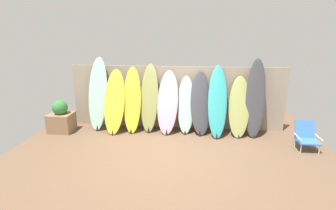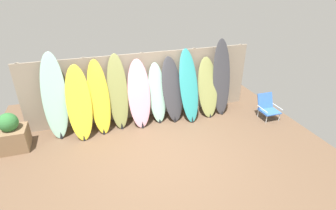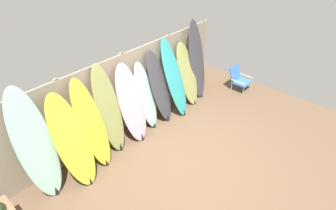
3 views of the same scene
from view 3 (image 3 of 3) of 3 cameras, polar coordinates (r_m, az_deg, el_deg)
name	(u,v)px [view 3 (image 3 of 3)]	position (r m, az deg, el deg)	size (l,w,h in m)	color
ground	(197,164)	(5.41, 6.25, -12.70)	(7.68, 7.68, 0.00)	brown
fence_back	(126,91)	(5.90, -9.12, 2.93)	(6.08, 0.11, 1.80)	gray
surfboard_seafoam_0	(35,147)	(4.78, -26.92, -8.07)	(0.64, 0.60, 2.05)	#9ED6BC
surfboard_yellow_1	(72,142)	(4.88, -20.15, -7.53)	(0.58, 0.74, 1.73)	yellow
surfboard_yellow_2	(92,125)	(5.09, -16.28, -4.18)	(0.53, 0.66, 1.80)	yellow
surfboard_olive_3	(109,110)	(5.31, -12.75, -1.16)	(0.52, 0.56, 1.88)	olive
surfboard_pink_4	(132,104)	(5.56, -7.92, 0.16)	(0.62, 0.66, 1.71)	pink
surfboard_seafoam_5	(146,96)	(5.92, -4.82, 1.93)	(0.46, 0.54, 1.56)	#9ED6BC
surfboard_charcoal_6	(160,88)	(6.10, -1.84, 3.83)	(0.63, 0.67, 1.70)	#38383D
surfboard_teal_7	(174,79)	(6.30, 1.39, 5.76)	(0.51, 0.80, 1.86)	teal
surfboard_olive_8	(187,74)	(6.80, 4.22, 6.68)	(0.60, 0.71, 1.59)	olive
surfboard_charcoal_9	(197,61)	(6.99, 6.32, 9.56)	(0.56, 0.60, 2.07)	#38383D
beach_chair	(239,78)	(7.83, 15.11, 5.71)	(0.50, 0.55, 0.65)	silver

